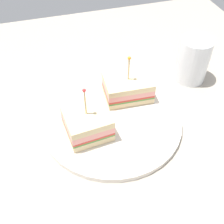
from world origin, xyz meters
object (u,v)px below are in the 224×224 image
at_px(sandwich_half_front, 128,88).
at_px(sandwich_half_back, 87,123).
at_px(fork, 42,221).
at_px(drink_glass, 193,62).
at_px(plate, 112,121).

height_order(sandwich_half_front, sandwich_half_back, sandwich_half_back).
bearing_deg(sandwich_half_front, fork, 136.22).
relative_size(sandwich_half_front, sandwich_half_back, 0.94).
xyz_separation_m(sandwich_half_back, fork, (-0.15, 0.11, -0.04)).
bearing_deg(sandwich_half_back, drink_glass, -68.89).
bearing_deg(drink_glass, fork, 123.66).
relative_size(plate, sandwich_half_front, 2.74).
bearing_deg(plate, fork, 135.83).
distance_m(drink_glass, fork, 0.47).
bearing_deg(sandwich_half_back, plate, -70.84).
bearing_deg(plate, sandwich_half_back, 109.16).
bearing_deg(sandwich_half_front, drink_glass, -79.74).
bearing_deg(drink_glass, sandwich_half_front, 100.26).
bearing_deg(sandwich_half_back, sandwich_half_front, -54.67).
relative_size(plate, sandwich_half_back, 2.57).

